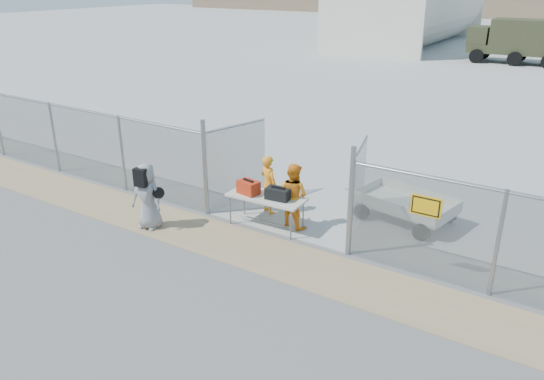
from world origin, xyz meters
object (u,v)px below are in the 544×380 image
Objects in this scene: folding_table at (266,211)px; security_worker_right at (293,195)px; utility_trailer at (405,207)px; security_worker_left at (269,185)px; visitor at (147,196)px.

security_worker_right is at bearing 32.71° from folding_table.
folding_table reaches higher than utility_trailer.
security_worker_right is at bearing -129.99° from utility_trailer.
utility_trailer is (3.17, 1.41, -0.40)m from security_worker_left.
security_worker_left is 0.94× the size of visitor.
folding_table is at bearing 24.16° from visitor.
utility_trailer is at bearing -134.52° from security_worker_right.
utility_trailer is at bearing 26.67° from visitor.
security_worker_right is 3.51m from visitor.
folding_table is at bearing 139.59° from security_worker_left.
folding_table is 1.16× the size of visitor.
security_worker_right is at bearing 179.00° from security_worker_left.
security_worker_right is (0.53, 0.38, 0.41)m from folding_table.
folding_table is 0.77m from security_worker_right.
security_worker_left is 0.51× the size of utility_trailer.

